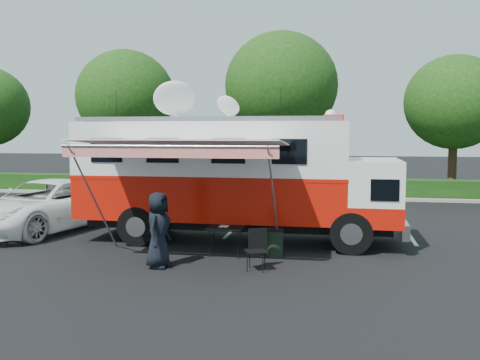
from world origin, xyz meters
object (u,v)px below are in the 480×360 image
object	(u,v)px
white_suv	(47,230)
trash_bin	(275,243)
folding_table	(225,228)
command_truck	(234,176)

from	to	relation	value
white_suv	trash_bin	distance (m)	8.70
folding_table	trash_bin	size ratio (longest dim) A/B	1.25
command_truck	trash_bin	xyz separation A→B (m)	(1.50, -1.89, -1.67)
command_truck	trash_bin	size ratio (longest dim) A/B	12.83
command_truck	white_suv	world-z (taller)	command_truck
white_suv	trash_bin	xyz separation A→B (m)	(8.33, -2.47, 0.39)
white_suv	folding_table	xyz separation A→B (m)	(6.97, -2.64, 0.78)
trash_bin	white_suv	bearing A→B (deg)	163.46
folding_table	command_truck	bearing A→B (deg)	93.88
command_truck	folding_table	world-z (taller)	command_truck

